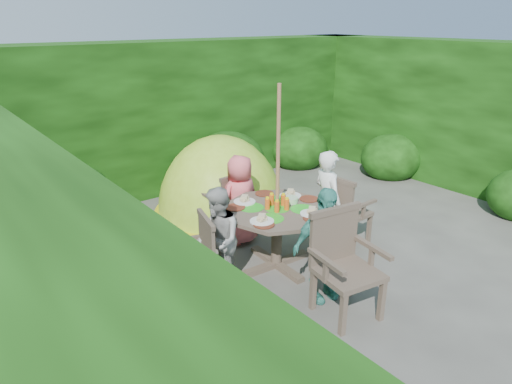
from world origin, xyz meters
TOP-DOWN VIEW (x-y plane):
  - ground at (0.00, 0.00)m, footprint 60.00×60.00m
  - hedge_enclosure at (0.00, 1.33)m, footprint 9.00×9.00m
  - patio_table at (-0.62, 0.52)m, footprint 1.39×1.39m
  - parasol_pole at (-0.62, 0.52)m, footprint 0.05×0.05m
  - garden_chair_right at (0.48, 0.44)m, footprint 0.52×0.57m
  - garden_chair_left at (-1.72, 0.57)m, footprint 0.59×0.63m
  - garden_chair_back at (-0.54, 1.62)m, footprint 0.56×0.51m
  - garden_chair_front at (-0.68, -0.57)m, footprint 0.71×0.65m
  - child_right at (0.18, 0.47)m, footprint 0.42×0.54m
  - child_left at (-1.42, 0.56)m, footprint 0.63×0.70m
  - child_back at (-0.57, 1.32)m, footprint 0.61×0.41m
  - child_front at (-0.67, -0.28)m, footprint 0.78×0.42m
  - dome_tent at (-0.16, 2.38)m, footprint 2.09×2.09m

SIDE VIEW (x-z plane):
  - ground at x=0.00m, z-range 0.00..0.00m
  - dome_tent at x=-0.16m, z-range -1.19..1.19m
  - garden_chair_back at x=-0.54m, z-range 0.03..0.90m
  - garden_chair_left at x=-1.72m, z-range 0.03..0.91m
  - garden_chair_right at x=0.48m, z-range 0.03..0.96m
  - garden_chair_front at x=-0.68m, z-range 0.04..1.08m
  - child_left at x=-1.42m, z-range 0.00..1.17m
  - child_back at x=-0.57m, z-range 0.00..1.21m
  - child_front at x=-0.67m, z-range 0.00..1.26m
  - patio_table at x=-0.62m, z-range 0.19..1.10m
  - child_right at x=0.18m, z-range 0.00..1.34m
  - parasol_pole at x=-0.62m, z-range 0.00..2.20m
  - hedge_enclosure at x=0.00m, z-range 0.00..2.50m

